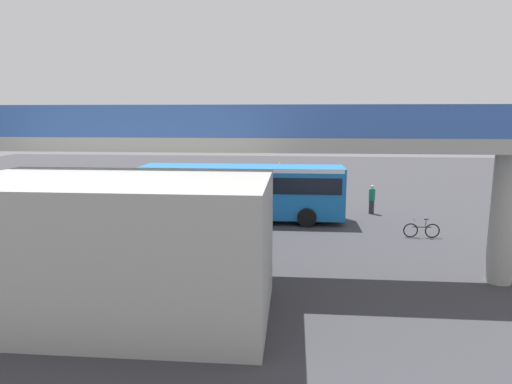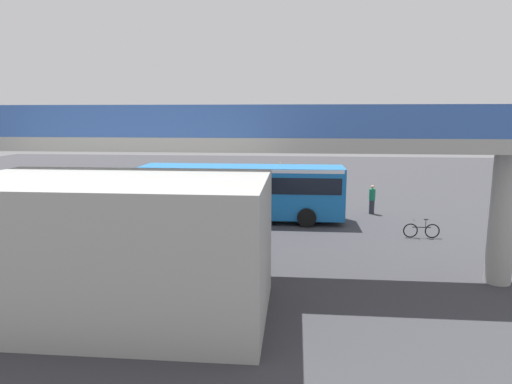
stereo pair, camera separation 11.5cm
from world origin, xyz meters
name	(u,v)px [view 1 (the left image)]	position (x,y,z in m)	size (l,w,h in m)	color
ground	(233,216)	(0.00, 0.00, 0.00)	(80.00, 80.00, 0.00)	#38383D
city_bus	(242,188)	(-0.65, 1.01, 1.88)	(11.54, 2.85, 3.15)	#196BB7
parked_van	(18,211)	(10.35, 4.98, 1.18)	(4.80, 2.17, 2.05)	silver
bicycle_black	(421,230)	(-9.95, 3.95, 0.37)	(1.77, 0.44, 0.96)	black
pedestrian	(372,200)	(-8.40, -1.38, 0.89)	(0.38, 0.38, 1.79)	#2D2D38
traffic_sign	(279,176)	(-2.62, -4.15, 1.89)	(0.08, 0.60, 2.80)	slate
lane_dash_leftmost	(330,208)	(-6.00, -2.92, 0.00)	(2.00, 0.20, 0.01)	silver
lane_dash_left	(269,207)	(-2.00, -2.92, 0.00)	(2.00, 0.20, 0.01)	silver
lane_dash_centre	(210,206)	(2.00, -2.92, 0.00)	(2.00, 0.20, 0.01)	silver
lane_dash_right	(152,205)	(6.00, -2.92, 0.00)	(2.00, 0.20, 0.01)	silver
pedestrian_overpass	(196,153)	(0.00, 9.79, 4.61)	(24.14, 2.60, 6.35)	#9E9E99
station_building	(119,247)	(1.61, 13.49, 2.10)	(9.00, 5.04, 4.20)	#9E9E99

